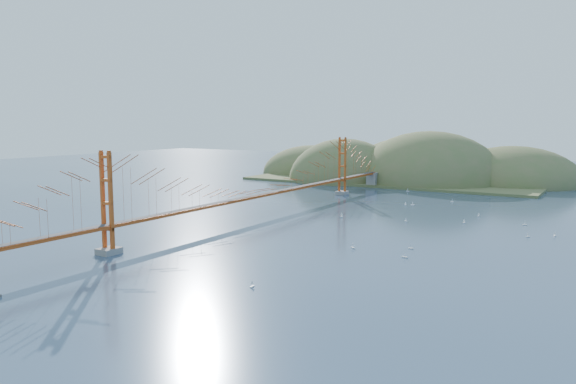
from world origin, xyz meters
The scene contains 18 objects.
ground centered at (0.00, 0.00, 0.00)m, with size 320.00×320.00×0.00m, color #2A3D55.
bridge centered at (0.00, 0.18, 7.01)m, with size 2.20×94.40×12.00m.
far_headlands centered at (2.21, 68.52, 0.00)m, with size 84.00×58.00×25.00m.
sailboat_17 centered at (37.26, 13.20, 0.15)m, with size 0.62×0.57×0.70m.
sailboat_5 centered at (41.85, 7.10, 0.15)m, with size 0.56×0.59×0.66m.
sailboat_2 centered at (29.08, -14.22, 0.16)m, with size 0.65×0.54×0.75m.
sailboat_16 centered at (15.81, 23.38, 0.14)m, with size 0.58×0.58×0.60m.
sailboat_7 centered at (22.03, 31.14, 0.14)m, with size 0.55×0.48×0.63m.
sailboat_15 centered at (29.81, 17.76, 0.14)m, with size 0.44×0.52×0.60m.
sailboat_13 centered at (28.25, -9.77, 0.15)m, with size 0.59×0.52×0.67m.
sailboat_9 centered at (38.92, 4.60, 0.15)m, with size 0.62×0.62×0.65m.
sailboat_3 centered at (17.04, 23.69, 0.16)m, with size 0.68×0.68×0.71m.
sailboat_0 centered at (11.65, 5.86, 0.15)m, with size 0.49×0.60×0.71m.
sailboat_1 centered at (21.57, 7.37, 0.14)m, with size 0.59×0.59×0.62m.
sailboat_10 centered at (21.08, -31.98, 0.15)m, with size 0.50×0.58×0.66m.
sailboat_14 centered at (29.34, 10.58, 0.15)m, with size 0.50×0.56×0.64m.
sailboat_12 centered at (9.68, 42.00, 0.16)m, with size 0.63×0.57×0.72m.
sailboat_6 centered at (22.29, -13.02, 0.15)m, with size 0.64×0.64×0.68m.
Camera 1 is at (49.45, -72.34, 14.95)m, focal length 35.00 mm.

